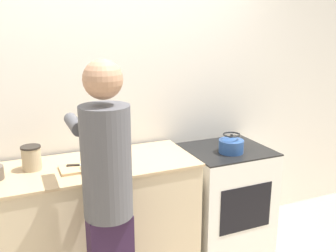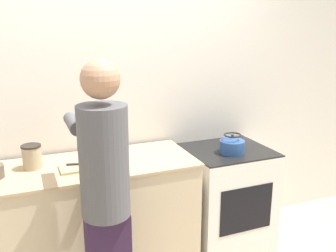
{
  "view_description": "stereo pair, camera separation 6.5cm",
  "coord_description": "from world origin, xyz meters",
  "px_view_note": "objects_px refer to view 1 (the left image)",
  "views": [
    {
      "loc": [
        -0.84,
        -2.23,
        1.9
      ],
      "look_at": [
        0.23,
        0.22,
        1.17
      ],
      "focal_mm": 40.0,
      "sensor_mm": 36.0,
      "label": 1
    },
    {
      "loc": [
        -0.78,
        -2.25,
        1.9
      ],
      "look_at": [
        0.23,
        0.22,
        1.17
      ],
      "focal_mm": 40.0,
      "sensor_mm": 36.0,
      "label": 2
    }
  ],
  "objects_px": {
    "knife": "(83,165)",
    "kettle": "(231,145)",
    "person": "(107,190)",
    "cutting_board": "(86,167)",
    "oven": "(225,197)",
    "canister_jar": "(32,158)"
  },
  "relations": [
    {
      "from": "knife",
      "to": "kettle",
      "type": "relative_size",
      "value": 1.19
    },
    {
      "from": "kettle",
      "to": "knife",
      "type": "bearing_deg",
      "value": 177.22
    },
    {
      "from": "person",
      "to": "knife",
      "type": "height_order",
      "value": "person"
    },
    {
      "from": "cutting_board",
      "to": "knife",
      "type": "height_order",
      "value": "knife"
    },
    {
      "from": "oven",
      "to": "knife",
      "type": "distance_m",
      "value": 1.31
    },
    {
      "from": "cutting_board",
      "to": "kettle",
      "type": "bearing_deg",
      "value": -1.71
    },
    {
      "from": "cutting_board",
      "to": "knife",
      "type": "xyz_separation_m",
      "value": [
        -0.01,
        0.02,
        0.01
      ]
    },
    {
      "from": "oven",
      "to": "person",
      "type": "height_order",
      "value": "person"
    },
    {
      "from": "kettle",
      "to": "canister_jar",
      "type": "relative_size",
      "value": 1.18
    },
    {
      "from": "person",
      "to": "cutting_board",
      "type": "distance_m",
      "value": 0.48
    },
    {
      "from": "person",
      "to": "canister_jar",
      "type": "relative_size",
      "value": 10.11
    },
    {
      "from": "person",
      "to": "oven",
      "type": "bearing_deg",
      "value": 24.65
    },
    {
      "from": "oven",
      "to": "canister_jar",
      "type": "distance_m",
      "value": 1.64
    },
    {
      "from": "kettle",
      "to": "canister_jar",
      "type": "distance_m",
      "value": 1.53
    },
    {
      "from": "person",
      "to": "cutting_board",
      "type": "relative_size",
      "value": 4.9
    },
    {
      "from": "cutting_board",
      "to": "knife",
      "type": "relative_size",
      "value": 1.46
    },
    {
      "from": "oven",
      "to": "knife",
      "type": "relative_size",
      "value": 3.7
    },
    {
      "from": "cutting_board",
      "to": "oven",
      "type": "bearing_deg",
      "value": 2.74
    },
    {
      "from": "person",
      "to": "knife",
      "type": "relative_size",
      "value": 7.17
    },
    {
      "from": "oven",
      "to": "kettle",
      "type": "relative_size",
      "value": 4.41
    },
    {
      "from": "cutting_board",
      "to": "canister_jar",
      "type": "height_order",
      "value": "canister_jar"
    },
    {
      "from": "person",
      "to": "kettle",
      "type": "bearing_deg",
      "value": 21.15
    }
  ]
}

